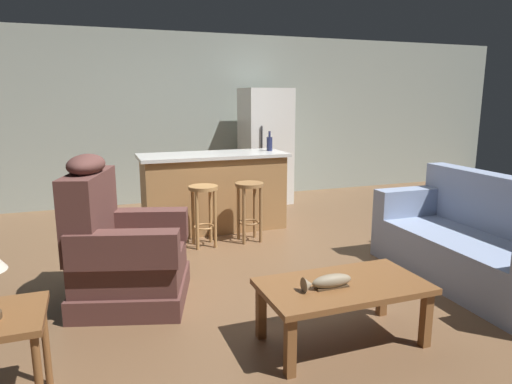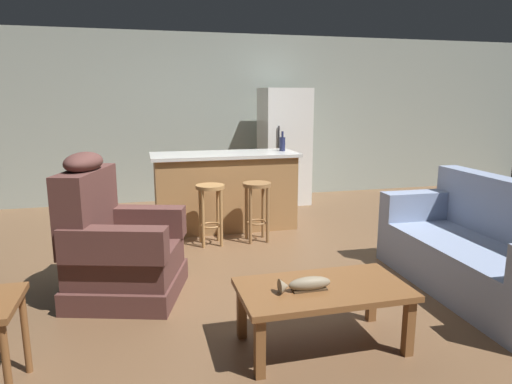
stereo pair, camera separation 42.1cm
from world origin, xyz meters
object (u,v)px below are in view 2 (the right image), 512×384
at_px(fish_figurine, 305,284).
at_px(bar_stool_right, 257,201).
at_px(bar_stool_left, 210,203).
at_px(couch, 485,253).
at_px(refrigerator, 284,146).
at_px(recliner_near_lamp, 116,247).
at_px(bottle_tall_green, 282,144).
at_px(coffee_table, 323,294).
at_px(kitchen_island, 225,191).

relative_size(fish_figurine, bar_stool_right, 0.50).
height_order(bar_stool_left, bar_stool_right, same).
height_order(couch, refrigerator, refrigerator).
bearing_deg(recliner_near_lamp, fish_figurine, -28.22).
relative_size(bar_stool_left, bottle_tall_green, 2.70).
distance_m(coffee_table, bar_stool_right, 2.32).
height_order(kitchen_island, bar_stool_right, kitchen_island).
relative_size(coffee_table, bottle_tall_green, 4.37).
distance_m(bar_stool_right, refrigerator, 2.08).
height_order(coffee_table, kitchen_island, kitchen_island).
bearing_deg(refrigerator, kitchen_island, -133.93).
bearing_deg(couch, coffee_table, 17.37).
distance_m(fish_figurine, bar_stool_left, 2.36).
bearing_deg(bottle_tall_green, recliner_near_lamp, -137.75).
xyz_separation_m(fish_figurine, refrigerator, (1.20, 4.17, 0.42)).
xyz_separation_m(coffee_table, fish_figurine, (-0.14, -0.03, 0.10)).
height_order(refrigerator, bottle_tall_green, refrigerator).
bearing_deg(refrigerator, coffee_table, -104.34).
height_order(coffee_table, bar_stool_right, bar_stool_right).
bearing_deg(bar_stool_left, couch, -41.90).
bearing_deg(coffee_table, bar_stool_left, 99.34).
relative_size(fish_figurine, refrigerator, 0.19).
height_order(couch, kitchen_island, kitchen_island).
bearing_deg(couch, bottle_tall_green, -66.75).
xyz_separation_m(coffee_table, bar_stool_left, (-0.38, 2.31, 0.11)).
xyz_separation_m(bar_stool_left, bar_stool_right, (0.53, 0.00, 0.00)).
relative_size(recliner_near_lamp, kitchen_island, 0.67).
distance_m(fish_figurine, recliner_near_lamp, 1.69).
distance_m(kitchen_island, bar_stool_left, 0.69).
xyz_separation_m(kitchen_island, bottle_tall_green, (0.76, 0.04, 0.57)).
relative_size(coffee_table, kitchen_island, 0.61).
height_order(fish_figurine, bottle_tall_green, bottle_tall_green).
xyz_separation_m(couch, kitchen_island, (-1.76, 2.46, 0.14)).
height_order(recliner_near_lamp, kitchen_island, recliner_near_lamp).
xyz_separation_m(bar_stool_right, bottle_tall_green, (0.51, 0.67, 0.57)).
bearing_deg(bar_stool_right, kitchen_island, 111.62).
height_order(coffee_table, bar_stool_left, bar_stool_left).
distance_m(coffee_table, couch, 1.73).
relative_size(coffee_table, refrigerator, 0.62).
relative_size(couch, bar_stool_left, 2.82).
bearing_deg(bottle_tall_green, fish_figurine, -104.92).
relative_size(couch, recliner_near_lamp, 1.60).
xyz_separation_m(bar_stool_left, refrigerator, (1.44, 1.83, 0.41)).
relative_size(bar_stool_right, refrigerator, 0.39).
bearing_deg(bar_stool_right, fish_figurine, -97.13).
xyz_separation_m(bar_stool_left, bottle_tall_green, (1.04, 0.67, 0.57)).
relative_size(fish_figurine, bar_stool_left, 0.50).
height_order(recliner_near_lamp, bar_stool_left, recliner_near_lamp).
bearing_deg(fish_figurine, coffee_table, 13.46).
distance_m(coffee_table, refrigerator, 4.30).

